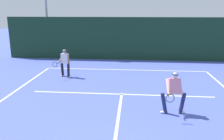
# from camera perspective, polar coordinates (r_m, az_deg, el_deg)

# --- Properties ---
(court_line_baseline_far) EXTENTS (9.72, 0.10, 0.01)m
(court_line_baseline_far) POSITION_cam_1_polar(r_m,az_deg,el_deg) (14.42, 3.24, 0.06)
(court_line_baseline_far) COLOR white
(court_line_baseline_far) RESTS_ON ground_plane
(court_line_service) EXTENTS (7.92, 0.10, 0.01)m
(court_line_service) POSITION_cam_1_polar(r_m,az_deg,el_deg) (10.33, 2.38, -5.92)
(court_line_service) COLOR white
(court_line_service) RESTS_ON ground_plane
(court_line_centre) EXTENTS (0.10, 6.40, 0.01)m
(court_line_centre) POSITION_cam_1_polar(r_m,az_deg,el_deg) (7.55, 1.17, -14.03)
(court_line_centre) COLOR white
(court_line_centre) RESTS_ON ground_plane
(player_near) EXTENTS (0.93, 0.84, 1.53)m
(player_near) POSITION_cam_1_polar(r_m,az_deg,el_deg) (8.49, 14.85, -5.09)
(player_near) COLOR #1E234C
(player_near) RESTS_ON ground_plane
(player_far) EXTENTS (0.87, 0.88, 1.53)m
(player_far) POSITION_cam_1_polar(r_m,az_deg,el_deg) (12.99, -11.44, 1.92)
(player_far) COLOR black
(player_far) RESTS_ON ground_plane
(back_fence_windscreen) EXTENTS (17.79, 0.12, 3.09)m
(back_fence_windscreen) POSITION_cam_1_polar(r_m,az_deg,el_deg) (17.11, 3.68, 7.60)
(back_fence_windscreen) COLOR #163320
(back_fence_windscreen) RESTS_ON ground_plane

